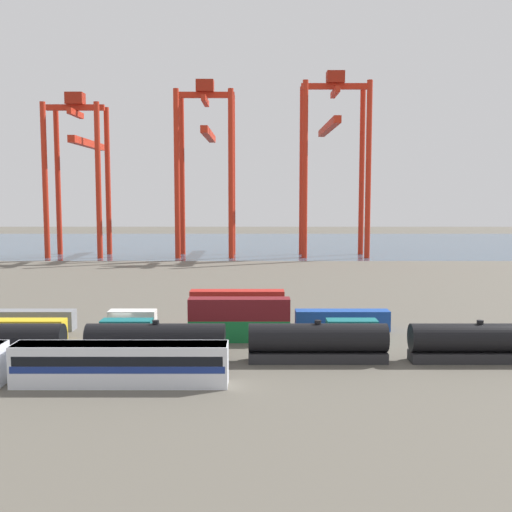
{
  "coord_description": "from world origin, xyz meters",
  "views": [
    {
      "loc": [
        17.11,
        -78.53,
        17.65
      ],
      "look_at": [
        17.45,
        31.44,
        6.52
      ],
      "focal_mm": 43.62,
      "sensor_mm": 36.0,
      "label": 1
    }
  ],
  "objects_px": {
    "gantry_crane_west": "(77,159)",
    "passenger_train": "(6,363)",
    "shipping_container_3": "(125,330)",
    "gantry_crane_central": "(204,152)",
    "freight_tank_row": "(154,342)",
    "gantry_crane_east": "(331,146)"
  },
  "relations": [
    {
      "from": "freight_tank_row",
      "to": "passenger_train",
      "type": "bearing_deg",
      "value": -147.11
    },
    {
      "from": "shipping_container_3",
      "to": "gantry_crane_central",
      "type": "relative_size",
      "value": 0.12
    },
    {
      "from": "gantry_crane_central",
      "to": "gantry_crane_west",
      "type": "bearing_deg",
      "value": 179.81
    },
    {
      "from": "gantry_crane_east",
      "to": "gantry_crane_west",
      "type": "bearing_deg",
      "value": -179.25
    },
    {
      "from": "gantry_crane_west",
      "to": "passenger_train",
      "type": "bearing_deg",
      "value": -77.41
    },
    {
      "from": "freight_tank_row",
      "to": "gantry_crane_central",
      "type": "xyz_separation_m",
      "value": [
        -3.52,
        112.83,
        27.12
      ]
    },
    {
      "from": "shipping_container_3",
      "to": "gantry_crane_west",
      "type": "xyz_separation_m",
      "value": [
        -34.32,
        103.68,
        26.0
      ]
    },
    {
      "from": "freight_tank_row",
      "to": "gantry_crane_west",
      "type": "height_order",
      "value": "gantry_crane_west"
    },
    {
      "from": "passenger_train",
      "to": "gantry_crane_east",
      "type": "xyz_separation_m",
      "value": [
        44.59,
        121.85,
        28.88
      ]
    },
    {
      "from": "freight_tank_row",
      "to": "gantry_crane_east",
      "type": "height_order",
      "value": "gantry_crane_east"
    },
    {
      "from": "shipping_container_3",
      "to": "gantry_crane_east",
      "type": "relative_size",
      "value": 0.12
    },
    {
      "from": "gantry_crane_central",
      "to": "gantry_crane_east",
      "type": "distance_m",
      "value": 35.86
    },
    {
      "from": "gantry_crane_central",
      "to": "passenger_train",
      "type": "bearing_deg",
      "value": -94.16
    },
    {
      "from": "passenger_train",
      "to": "gantry_crane_west",
      "type": "height_order",
      "value": "gantry_crane_west"
    },
    {
      "from": "freight_tank_row",
      "to": "shipping_container_3",
      "type": "relative_size",
      "value": 13.64
    },
    {
      "from": "passenger_train",
      "to": "gantry_crane_west",
      "type": "bearing_deg",
      "value": 102.59
    },
    {
      "from": "gantry_crane_west",
      "to": "shipping_container_3",
      "type": "bearing_deg",
      "value": -71.68
    },
    {
      "from": "freight_tank_row",
      "to": "gantry_crane_east",
      "type": "bearing_deg",
      "value": 74.18
    },
    {
      "from": "shipping_container_3",
      "to": "gantry_crane_central",
      "type": "xyz_separation_m",
      "value": [
        1.48,
        103.56,
        27.92
      ]
    },
    {
      "from": "freight_tank_row",
      "to": "gantry_crane_central",
      "type": "distance_m",
      "value": 116.1
    },
    {
      "from": "freight_tank_row",
      "to": "gantry_crane_west",
      "type": "bearing_deg",
      "value": 109.19
    },
    {
      "from": "gantry_crane_west",
      "to": "gantry_crane_east",
      "type": "distance_m",
      "value": 71.7
    }
  ]
}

